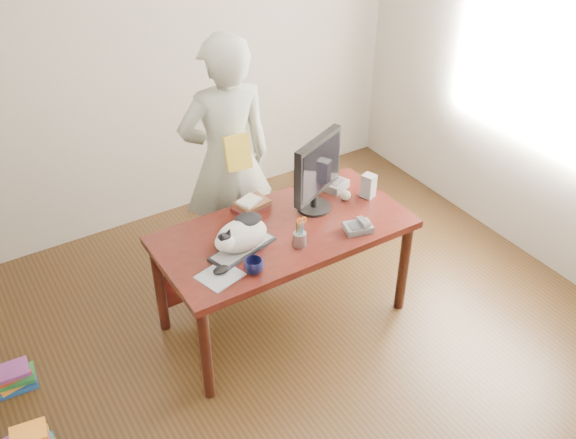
# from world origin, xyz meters

# --- Properties ---
(room) EXTENTS (4.50, 4.50, 4.50)m
(room) POSITION_xyz_m (0.00, 0.00, 1.35)
(room) COLOR black
(room) RESTS_ON ground
(desk) EXTENTS (1.60, 0.80, 0.75)m
(desk) POSITION_xyz_m (0.00, 0.68, 0.60)
(desk) COLOR black
(desk) RESTS_ON ground
(keyboard) EXTENTS (0.45, 0.27, 0.03)m
(keyboard) POSITION_xyz_m (-0.33, 0.54, 0.76)
(keyboard) COLOR black
(keyboard) RESTS_ON desk
(cat) EXTENTS (0.41, 0.29, 0.24)m
(cat) POSITION_xyz_m (-0.34, 0.54, 0.87)
(cat) COLOR white
(cat) RESTS_ON keyboard
(monitor) EXTENTS (0.44, 0.30, 0.52)m
(monitor) POSITION_xyz_m (0.30, 0.67, 1.04)
(monitor) COLOR black
(monitor) RESTS_ON desk
(pen_cup) EXTENTS (0.09, 0.09, 0.20)m
(pen_cup) POSITION_xyz_m (-0.01, 0.41, 0.81)
(pen_cup) COLOR gray
(pen_cup) RESTS_ON desk
(mousepad) EXTENTS (0.27, 0.26, 0.01)m
(mousepad) POSITION_xyz_m (-0.55, 0.40, 0.75)
(mousepad) COLOR #B5B9C2
(mousepad) RESTS_ON desk
(mouse) EXTENTS (0.12, 0.09, 0.04)m
(mouse) POSITION_xyz_m (-0.53, 0.42, 0.77)
(mouse) COLOR black
(mouse) RESTS_ON mousepad
(coffee_mug) EXTENTS (0.16, 0.16, 0.09)m
(coffee_mug) POSITION_xyz_m (-0.37, 0.33, 0.79)
(coffee_mug) COLOR black
(coffee_mug) RESTS_ON desk
(phone) EXTENTS (0.19, 0.16, 0.08)m
(phone) POSITION_xyz_m (0.39, 0.34, 0.78)
(phone) COLOR slate
(phone) RESTS_ON desk
(speaker) EXTENTS (0.10, 0.10, 0.17)m
(speaker) POSITION_xyz_m (0.68, 0.62, 0.83)
(speaker) COLOR gray
(speaker) RESTS_ON desk
(baseball) EXTENTS (0.07, 0.07, 0.07)m
(baseball) POSITION_xyz_m (0.52, 0.66, 0.79)
(baseball) COLOR beige
(baseball) RESTS_ON desk
(book_stack) EXTENTS (0.26, 0.22, 0.08)m
(book_stack) POSITION_xyz_m (-0.07, 0.89, 0.79)
(book_stack) COLOR #481314
(book_stack) RESTS_ON desk
(calculator) EXTENTS (0.22, 0.25, 0.06)m
(calculator) POSITION_xyz_m (0.53, 0.85, 0.78)
(calculator) COLOR slate
(calculator) RESTS_ON desk
(person) EXTENTS (0.71, 0.51, 1.81)m
(person) POSITION_xyz_m (-0.02, 1.30, 0.90)
(person) COLOR silver
(person) RESTS_ON ground
(held_book) EXTENTS (0.18, 0.12, 0.24)m
(held_book) POSITION_xyz_m (-0.02, 1.13, 1.05)
(held_book) COLOR gold
(held_book) RESTS_ON person
(book_pile_b) EXTENTS (0.26, 0.20, 0.15)m
(book_pile_b) POSITION_xyz_m (-1.72, 0.95, 0.07)
(book_pile_b) COLOR #184492
(book_pile_b) RESTS_ON ground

